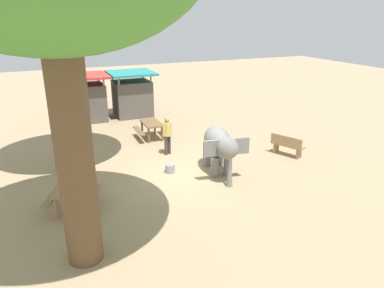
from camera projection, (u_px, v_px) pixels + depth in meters
ground_plane at (188, 175)px, 13.41m from camera, size 60.00×60.00×0.00m
elephant at (220, 146)px, 13.22m from camera, size 1.64×2.47×1.70m
person_handler at (167, 133)px, 15.06m from camera, size 0.47×0.32×1.62m
wooden_bench at (287, 145)px, 15.06m from camera, size 0.93×1.44×0.88m
picnic_table_near at (73, 192)px, 10.88m from camera, size 1.95×1.96×0.78m
picnic_table_far at (152, 126)px, 17.14m from camera, size 1.52×1.54×0.78m
market_stall_red at (86, 100)px, 19.83m from camera, size 2.50×2.50×2.52m
market_stall_teal at (132, 96)px, 20.81m from camera, size 2.50×2.50×2.52m
feed_bucket at (170, 168)px, 13.56m from camera, size 0.36×0.36×0.32m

